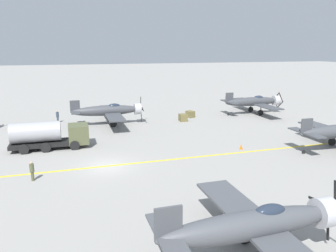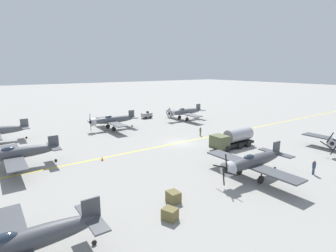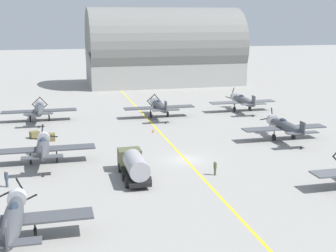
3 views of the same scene
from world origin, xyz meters
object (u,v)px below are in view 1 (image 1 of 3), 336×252
object	(u,v)px
ground_crew_inspecting	(32,170)
supply_crate_mid_lane	(190,114)
airplane_mid_right	(256,225)
fuel_tanker	(50,135)
supply_crate_by_tanker	(183,118)
ground_crew_walking	(57,116)
airplane_far_left	(254,102)
airplane_mid_left	(109,111)
traffic_cone	(241,147)

from	to	relation	value
ground_crew_inspecting	supply_crate_mid_lane	xyz separation A→B (m)	(-19.67, 21.09, -0.39)
airplane_mid_right	fuel_tanker	bearing A→B (deg)	-168.56
airplane_mid_right	supply_crate_by_tanker	world-z (taller)	airplane_mid_right
airplane_mid_right	ground_crew_walking	bearing A→B (deg)	-177.48
airplane_far_left	supply_crate_by_tanker	xyz separation A→B (m)	(1.75, -12.87, -1.49)
airplane_far_left	airplane_mid_right	distance (m)	39.24
supply_crate_mid_lane	airplane_mid_left	bearing A→B (deg)	-83.33
traffic_cone	ground_crew_walking	bearing A→B (deg)	-135.42
airplane_mid_left	fuel_tanker	xyz separation A→B (m)	(9.44, -7.40, -0.50)
airplane_mid_right	ground_crew_walking	xyz separation A→B (m)	(-36.03, -10.04, -1.04)
airplane_mid_left	supply_crate_mid_lane	world-z (taller)	airplane_mid_left
airplane_far_left	supply_crate_mid_lane	world-z (taller)	airplane_far_left
airplane_far_left	fuel_tanker	distance (m)	32.64
airplane_mid_left	airplane_far_left	bearing A→B (deg)	88.67
supply_crate_by_tanker	ground_crew_inspecting	bearing A→B (deg)	-47.59
traffic_cone	airplane_mid_left	bearing A→B (deg)	-142.65
ground_crew_walking	supply_crate_by_tanker	bearing A→B (deg)	76.35
airplane_mid_left	ground_crew_walking	bearing A→B (deg)	-120.77
airplane_far_left	ground_crew_walking	size ratio (longest dim) A/B	6.77
supply_crate_by_tanker	supply_crate_mid_lane	bearing A→B (deg)	138.19
ground_crew_inspecting	supply_crate_mid_lane	distance (m)	28.84
ground_crew_walking	supply_crate_mid_lane	distance (m)	19.68
airplane_mid_right	supply_crate_mid_lane	xyz separation A→B (m)	(-33.97, 9.52, -1.52)
airplane_mid_right	airplane_far_left	bearing A→B (deg)	135.60
ground_crew_inspecting	traffic_cone	bearing A→B (deg)	97.31
fuel_tanker	supply_crate_mid_lane	bearing A→B (deg)	118.58
airplane_far_left	fuel_tanker	world-z (taller)	airplane_far_left
airplane_mid_right	supply_crate_by_tanker	xyz separation A→B (m)	(-31.76, 7.54, -1.49)
ground_crew_walking	supply_crate_mid_lane	size ratio (longest dim) A/B	1.49
traffic_cone	supply_crate_mid_lane	bearing A→B (deg)	177.54
airplane_mid_right	ground_crew_inspecting	xyz separation A→B (m)	(-14.30, -11.57, -1.12)
ground_crew_walking	airplane_mid_left	bearing A→B (deg)	63.03
airplane_mid_left	airplane_mid_right	bearing A→B (deg)	1.65
fuel_tanker	ground_crew_inspecting	size ratio (longest dim) A/B	4.92
airplane_mid_right	traffic_cone	xyz separation A→B (m)	(-16.91, 8.79, -1.74)
airplane_mid_right	supply_crate_mid_lane	world-z (taller)	airplane_mid_right
airplane_mid_right	ground_crew_inspecting	distance (m)	18.43
traffic_cone	ground_crew_inspecting	bearing A→B (deg)	-82.69
ground_crew_inspecting	supply_crate_by_tanker	world-z (taller)	ground_crew_inspecting
airplane_mid_left	ground_crew_walking	distance (m)	7.86
airplane_far_left	ground_crew_inspecting	distance (m)	37.32
airplane_mid_left	ground_crew_inspecting	size ratio (longest dim) A/B	7.37
airplane_far_left	supply_crate_mid_lane	distance (m)	11.01
supply_crate_mid_lane	traffic_cone	distance (m)	17.07
fuel_tanker	supply_crate_by_tanker	distance (m)	20.06
airplane_mid_left	ground_crew_walking	xyz separation A→B (m)	(-3.53, -6.94, -1.04)
airplane_far_left	airplane_mid_left	bearing A→B (deg)	-73.68
supply_crate_by_tanker	airplane_mid_right	bearing A→B (deg)	-13.36
airplane_mid_left	supply_crate_mid_lane	size ratio (longest dim) A/B	10.06
airplane_far_left	ground_crew_walking	world-z (taller)	airplane_far_left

